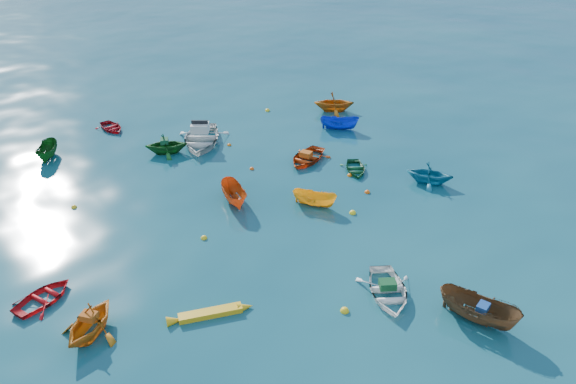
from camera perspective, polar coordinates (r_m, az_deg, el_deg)
ground at (r=29.44m, az=5.95°, el=-4.45°), size 160.00×160.00×0.00m
dinghy_white_near at (r=25.81m, az=10.03°, el=-10.30°), size 4.01×4.28×0.72m
sampan_brown_mid at (r=25.46m, az=18.59°, el=-12.28°), size 2.18×3.70×1.34m
dinghy_orange_w at (r=24.92m, az=-19.28°, el=-13.47°), size 3.79×3.71×1.51m
sampan_yellow_mid at (r=31.96m, az=2.70°, el=-1.36°), size 2.22×2.75×1.01m
dinghy_green_e at (r=35.97m, az=6.83°, el=2.14°), size 2.97×3.13×0.53m
dinghy_cyan_se at (r=35.35m, az=14.08°, el=0.91°), size 3.54×3.65×1.47m
dinghy_red_nw at (r=27.35m, az=-23.48°, el=-10.08°), size 3.31×2.86×0.58m
sampan_orange_n at (r=32.37m, az=-5.43°, el=-1.04°), size 2.01×3.28×1.19m
dinghy_green_n at (r=38.98m, az=-12.16°, el=3.89°), size 3.61×3.45×1.47m
dinghy_red_ne at (r=37.03m, az=1.90°, el=3.18°), size 4.15×3.63×0.72m
sampan_blue_far at (r=42.12m, az=5.21°, el=6.39°), size 2.78×2.79×1.11m
dinghy_red_far at (r=43.87m, az=-17.47°, el=6.08°), size 1.99×2.70×0.54m
dinghy_orange_far at (r=45.55m, az=4.67°, el=8.21°), size 4.16×4.09×1.66m
sampan_green_far at (r=40.68m, az=-23.11°, el=3.21°), size 2.42×3.05×1.12m
kayak_yellow at (r=24.66m, az=-7.86°, el=-12.30°), size 3.36×1.68×0.33m
motorboat_white at (r=39.96m, az=-8.79°, el=4.86°), size 6.01×6.28×1.66m
tarp_green_a at (r=25.55m, az=10.09°, el=-9.23°), size 0.92×0.87×0.35m
tarp_blue_a at (r=24.92m, az=19.21°, el=-10.99°), size 0.66×0.56×0.28m
tarp_orange_a at (r=24.37m, az=-19.57°, el=-11.81°), size 0.75×0.78×0.30m
tarp_green_b at (r=38.62m, az=-12.45°, el=5.08°), size 0.77×0.84×0.33m
tarp_orange_b at (r=36.72m, az=1.84°, el=3.87°), size 0.79×0.89×0.35m
buoy_ye_a at (r=24.74m, az=5.77°, el=-11.97°), size 0.39×0.39×0.39m
buoy_or_b at (r=33.55m, az=8.06°, el=-0.06°), size 0.33×0.33×0.33m
buoy_ye_b at (r=29.39m, az=-8.52°, el=-4.69°), size 0.34×0.34×0.34m
buoy_or_c at (r=36.01m, az=-3.70°, el=2.33°), size 0.29×0.29×0.29m
buoy_ye_c at (r=31.38m, az=6.58°, el=-2.17°), size 0.38×0.38×0.38m
buoy_or_d at (r=35.32m, az=6.29°, el=1.65°), size 0.32×0.32×0.32m
buoy_ye_d at (r=33.94m, az=-20.90°, el=-1.49°), size 0.32×0.32×0.32m
buoy_or_e at (r=39.47m, az=-5.99°, el=4.74°), size 0.29×0.29×0.29m
buoy_ye_e at (r=45.44m, az=-2.10°, el=8.24°), size 0.38×0.38×0.38m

